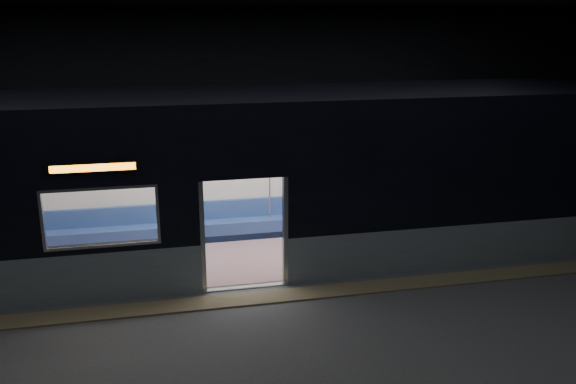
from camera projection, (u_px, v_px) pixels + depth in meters
name	position (u px, v px, depth m)	size (l,w,h in m)	color
station_floor	(255.00, 314.00, 10.06)	(24.00, 14.00, 0.01)	#47494C
station_envelope	(252.00, 91.00, 9.06)	(24.00, 14.00, 5.00)	black
tactile_strip	(250.00, 299.00, 10.57)	(22.80, 0.50, 0.03)	#8C7F59
metro_car	(232.00, 170.00, 11.94)	(18.00, 3.04, 3.35)	#8C99A7
passenger	(420.00, 193.00, 14.10)	(0.46, 0.75, 1.43)	black
handbag	(423.00, 201.00, 13.91)	(0.27, 0.23, 0.14)	black
transit_map	(320.00, 167.00, 13.72)	(1.05, 0.03, 0.68)	white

